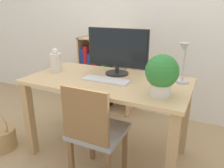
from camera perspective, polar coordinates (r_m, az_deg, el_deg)
The scene contains 11 objects.
ground_plane at distance 2.26m, azimuth -1.14°, elevation -17.28°, with size 10.00×10.00×0.00m, color tan.
wall_back at distance 2.80m, azimuth 8.90°, elevation 18.10°, with size 8.00×0.05×2.60m.
desk at distance 1.96m, azimuth -1.26°, elevation -2.44°, with size 1.42×0.74×0.76m.
monitor at distance 2.01m, azimuth 1.37°, elevation 8.86°, with size 0.59×0.22×0.42m.
keyboard at distance 1.86m, azimuth -1.59°, elevation 1.01°, with size 0.41×0.14×0.02m.
vase at distance 2.20m, azimuth -14.45°, elevation 5.71°, with size 0.11×0.11×0.23m.
desk_lamp at distance 1.80m, azimuth 18.21°, elevation 6.07°, with size 0.10×0.19×0.35m.
potted_plant at distance 1.54m, azimuth 12.87°, elevation 2.69°, with size 0.23×0.23×0.30m.
chair at distance 1.70m, azimuth -4.57°, elevation -12.11°, with size 0.40×0.40×0.85m.
bookshelf at distance 3.00m, azimuth -3.31°, elevation 1.74°, with size 0.72×0.28×0.98m.
basket at distance 2.52m, azimuth -26.87°, elevation -12.43°, with size 0.27×0.27×0.39m.
Camera 1 is at (0.82, -1.62, 1.35)m, focal length 35.00 mm.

